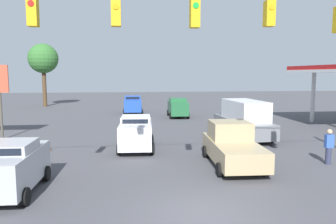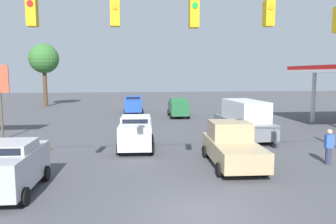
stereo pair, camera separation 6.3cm
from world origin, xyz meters
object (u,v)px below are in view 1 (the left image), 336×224
sedan_white_withflow_mid (136,132)px  pedestrian (329,147)px  pickup_truck_tan_crossing_near (232,146)px  sedan_green_oncoming_deep (178,107)px  tree_horizon_left (43,59)px  overhead_signal_span (194,53)px  traffic_cone_nearest (21,171)px  box_truck_grey_oncoming_far (244,119)px  traffic_cone_third (47,146)px  sedan_silver_parked_shoulder (10,167)px  traffic_cone_second (37,156)px  sedan_blue_withflow_deep (133,104)px

sedan_white_withflow_mid → pedestrian: (-9.52, 4.45, -0.14)m
pickup_truck_tan_crossing_near → sedan_green_oncoming_deep: size_ratio=1.28×
tree_horizon_left → overhead_signal_span: bearing=111.4°
traffic_cone_nearest → box_truck_grey_oncoming_far: bearing=-149.1°
box_truck_grey_oncoming_far → tree_horizon_left: bearing=-51.4°
sedan_white_withflow_mid → traffic_cone_third: 5.23m
sedan_white_withflow_mid → sedan_silver_parked_shoulder: sedan_white_withflow_mid is taller
traffic_cone_second → traffic_cone_third: same height
tree_horizon_left → traffic_cone_third: bearing=104.0°
sedan_silver_parked_shoulder → tree_horizon_left: 35.16m
traffic_cone_nearest → traffic_cone_second: size_ratio=1.00×
sedan_blue_withflow_deep → sedan_white_withflow_mid: 17.92m
overhead_signal_span → sedan_green_oncoming_deep: (-2.72, -22.20, -4.23)m
traffic_cone_second → pedestrian: size_ratio=0.33×
overhead_signal_span → sedan_silver_parked_shoulder: bearing=-11.2°
sedan_white_withflow_mid → traffic_cone_third: (5.17, -0.00, -0.75)m
overhead_signal_span → pedestrian: size_ratio=10.47×
sedan_green_oncoming_deep → traffic_cone_third: bearing=55.2°
overhead_signal_span → sedan_white_withflow_mid: overhead_signal_span is taller
box_truck_grey_oncoming_far → pedestrian: bearing=104.8°
sedan_white_withflow_mid → pickup_truck_tan_crossing_near: (-4.67, 4.01, -0.07)m
box_truck_grey_oncoming_far → pickup_truck_tan_crossing_near: bearing=66.1°
sedan_green_oncoming_deep → tree_horizon_left: bearing=-38.4°
box_truck_grey_oncoming_far → traffic_cone_third: size_ratio=11.44×
sedan_white_withflow_mid → traffic_cone_nearest: size_ratio=7.70×
traffic_cone_second → traffic_cone_nearest: bearing=90.3°
traffic_cone_nearest → pedestrian: bearing=-178.1°
overhead_signal_span → pickup_truck_tan_crossing_near: 6.54m
sedan_silver_parked_shoulder → traffic_cone_third: (0.30, -6.77, -0.73)m
sedan_white_withflow_mid → sedan_green_oncoming_deep: bearing=-108.2°
sedan_white_withflow_mid → sedan_green_oncoming_deep: (-4.62, -14.09, -0.01)m
sedan_green_oncoming_deep → sedan_silver_parked_shoulder: bearing=65.5°
sedan_silver_parked_shoulder → overhead_signal_span: bearing=168.8°
box_truck_grey_oncoming_far → pedestrian: 7.39m
sedan_green_oncoming_deep → pedestrian: 19.18m
pickup_truck_tan_crossing_near → sedan_green_oncoming_deep: bearing=-89.8°
sedan_silver_parked_shoulder → traffic_cone_nearest: 1.98m
traffic_cone_nearest → pedestrian: size_ratio=0.33×
pedestrian → pickup_truck_tan_crossing_near: bearing=-5.2°
overhead_signal_span → traffic_cone_second: size_ratio=31.66×
sedan_green_oncoming_deep → traffic_cone_third: size_ratio=7.00×
traffic_cone_nearest → traffic_cone_third: same height
pickup_truck_tan_crossing_near → traffic_cone_nearest: 9.85m
sedan_blue_withflow_deep → sedan_white_withflow_mid: (-0.02, 17.92, 0.00)m
tree_horizon_left → pickup_truck_tan_crossing_near: bearing=118.0°
pickup_truck_tan_crossing_near → sedan_silver_parked_shoulder: (9.55, 2.75, 0.05)m
overhead_signal_span → sedan_silver_parked_shoulder: size_ratio=4.52×
overhead_signal_span → tree_horizon_left: bearing=-68.6°
box_truck_grey_oncoming_far → tree_horizon_left: size_ratio=0.79×
overhead_signal_span → traffic_cone_third: bearing=-48.9°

